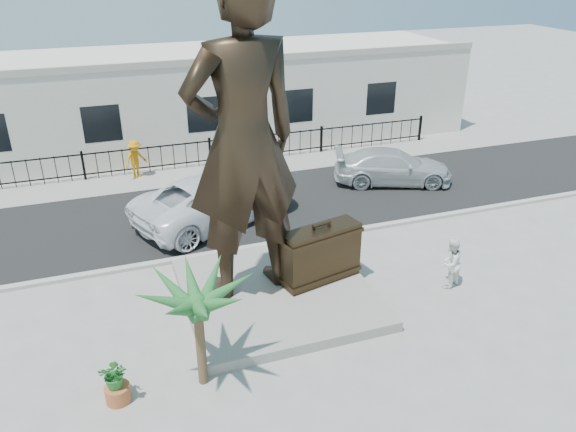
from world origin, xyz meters
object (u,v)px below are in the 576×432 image
Objects in this scene: tourist at (450,263)px; car_white at (217,198)px; statue at (243,142)px; suitcase at (321,254)px.

car_white is (-5.45, 6.65, 0.10)m from tourist.
suitcase is at bearing 162.21° from statue.
car_white is (-1.83, 5.47, -0.26)m from suitcase.
suitcase is at bearing -41.07° from tourist.
statue is at bearing 158.35° from suitcase.
tourist is at bearing -163.88° from car_white.
suitcase reaches higher than tourist.
tourist is (3.62, -1.18, -0.35)m from suitcase.
car_white reaches higher than tourist.
suitcase is 1.51× the size of tourist.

